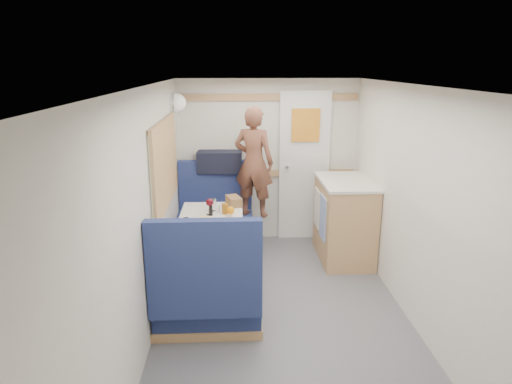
{
  "coord_description": "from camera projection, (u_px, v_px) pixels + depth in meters",
  "views": [
    {
      "loc": [
        -0.41,
        -3.28,
        2.16
      ],
      "look_at": [
        -0.21,
        0.9,
        0.98
      ],
      "focal_mm": 32.0,
      "sensor_mm": 36.0,
      "label": 1
    }
  ],
  "objects": [
    {
      "name": "floor",
      "position": [
        287.0,
        336.0,
        3.76
      ],
      "size": [
        4.5,
        4.5,
        0.0
      ],
      "primitive_type": "plane",
      "color": "#515156",
      "rests_on": "ground"
    },
    {
      "name": "ceiling",
      "position": [
        292.0,
        88.0,
        3.22
      ],
      "size": [
        4.5,
        4.5,
        0.0
      ],
      "primitive_type": "plane",
      "rotation": [
        3.14,
        0.0,
        0.0
      ],
      "color": "silver",
      "rests_on": "wall_back"
    },
    {
      "name": "wall_back",
      "position": [
        268.0,
        161.0,
        5.65
      ],
      "size": [
        2.2,
        0.02,
        2.0
      ],
      "primitive_type": "cube",
      "color": "silver",
      "rests_on": "floor"
    },
    {
      "name": "wall_left",
      "position": [
        144.0,
        224.0,
        3.44
      ],
      "size": [
        0.02,
        4.5,
        2.0
      ],
      "primitive_type": "cube",
      "color": "silver",
      "rests_on": "floor"
    },
    {
      "name": "wall_right",
      "position": [
        430.0,
        219.0,
        3.54
      ],
      "size": [
        0.02,
        4.5,
        2.0
      ],
      "primitive_type": "cube",
      "color": "silver",
      "rests_on": "floor"
    },
    {
      "name": "oak_trim_low",
      "position": [
        268.0,
        173.0,
        5.67
      ],
      "size": [
        2.15,
        0.02,
        0.08
      ],
      "primitive_type": "cube",
      "color": "#AE824E",
      "rests_on": "wall_back"
    },
    {
      "name": "oak_trim_high",
      "position": [
        268.0,
        97.0,
        5.42
      ],
      "size": [
        2.15,
        0.02,
        0.08
      ],
      "primitive_type": "cube",
      "color": "#AE824E",
      "rests_on": "wall_back"
    },
    {
      "name": "side_window",
      "position": [
        164.0,
        163.0,
        4.33
      ],
      "size": [
        0.04,
        1.3,
        0.72
      ],
      "primitive_type": "cube",
      "color": "#A4B397",
      "rests_on": "wall_left"
    },
    {
      "name": "rear_door",
      "position": [
        304.0,
        164.0,
        5.65
      ],
      "size": [
        0.62,
        0.12,
        1.86
      ],
      "color": "white",
      "rests_on": "wall_back"
    },
    {
      "name": "dinette_table",
      "position": [
        212.0,
        230.0,
        4.54
      ],
      "size": [
        0.62,
        0.92,
        0.72
      ],
      "color": "white",
      "rests_on": "floor"
    },
    {
      "name": "bench_far",
      "position": [
        216.0,
        226.0,
        5.44
      ],
      "size": [
        0.9,
        0.59,
        1.05
      ],
      "color": "navy",
      "rests_on": "floor"
    },
    {
      "name": "bench_near",
      "position": [
        208.0,
        297.0,
        3.78
      ],
      "size": [
        0.9,
        0.59,
        1.05
      ],
      "color": "navy",
      "rests_on": "floor"
    },
    {
      "name": "ledge",
      "position": [
        215.0,
        174.0,
        5.53
      ],
      "size": [
        0.9,
        0.14,
        0.04
      ],
      "primitive_type": "cube",
      "color": "#AE824E",
      "rests_on": "bench_far"
    },
    {
      "name": "dome_light",
      "position": [
        177.0,
        103.0,
        5.02
      ],
      "size": [
        0.2,
        0.2,
        0.2
      ],
      "primitive_type": "sphere",
      "color": "white",
      "rests_on": "wall_left"
    },
    {
      "name": "galley_counter",
      "position": [
        344.0,
        219.0,
        5.16
      ],
      "size": [
        0.57,
        0.92,
        0.92
      ],
      "color": "#AE824E",
      "rests_on": "floor"
    },
    {
      "name": "person",
      "position": [
        254.0,
        162.0,
        5.19
      ],
      "size": [
        0.54,
        0.45,
        1.27
      ],
      "primitive_type": "imported",
      "rotation": [
        0.0,
        0.0,
        2.76
      ],
      "color": "brown",
      "rests_on": "bench_far"
    },
    {
      "name": "duffel_bag",
      "position": [
        220.0,
        162.0,
        5.49
      ],
      "size": [
        0.54,
        0.28,
        0.25
      ],
      "primitive_type": "cube",
      "rotation": [
        0.0,
        0.0,
        -0.05
      ],
      "color": "black",
      "rests_on": "ledge"
    },
    {
      "name": "tray",
      "position": [
        233.0,
        225.0,
        4.2
      ],
      "size": [
        0.32,
        0.38,
        0.02
      ],
      "primitive_type": "cube",
      "rotation": [
        0.0,
        0.0,
        0.25
      ],
      "color": "white",
      "rests_on": "dinette_table"
    },
    {
      "name": "orange_fruit",
      "position": [
        231.0,
        210.0,
        4.47
      ],
      "size": [
        0.08,
        0.08,
        0.08
      ],
      "primitive_type": "sphere",
      "color": "orange",
      "rests_on": "tray"
    },
    {
      "name": "cheese_block",
      "position": [
        206.0,
        218.0,
        4.3
      ],
      "size": [
        0.12,
        0.1,
        0.04
      ],
      "primitive_type": "cube",
      "rotation": [
        0.0,
        0.0,
        -0.41
      ],
      "color": "#D5C07B",
      "rests_on": "tray"
    },
    {
      "name": "wine_glass",
      "position": [
        210.0,
        203.0,
        4.48
      ],
      "size": [
        0.08,
        0.08,
        0.17
      ],
      "color": "white",
      "rests_on": "dinette_table"
    },
    {
      "name": "tumbler_left",
      "position": [
        186.0,
        224.0,
        4.11
      ],
      "size": [
        0.06,
        0.06,
        0.11
      ],
      "primitive_type": "cylinder",
      "color": "white",
      "rests_on": "dinette_table"
    },
    {
      "name": "tumbler_right",
      "position": [
        213.0,
        205.0,
        4.63
      ],
      "size": [
        0.07,
        0.07,
        0.12
      ],
      "primitive_type": "cylinder",
      "color": "white",
      "rests_on": "dinette_table"
    },
    {
      "name": "beer_glass",
      "position": [
        225.0,
        209.0,
        4.54
      ],
      "size": [
        0.06,
        0.06,
        0.1
      ],
      "primitive_type": "cylinder",
      "color": "#945E15",
      "rests_on": "dinette_table"
    },
    {
      "name": "pepper_grinder",
      "position": [
        211.0,
        211.0,
        4.49
      ],
      "size": [
        0.04,
        0.04,
        0.1
      ],
      "primitive_type": "cylinder",
      "color": "black",
      "rests_on": "dinette_table"
    },
    {
      "name": "salt_grinder",
      "position": [
        219.0,
        208.0,
        4.59
      ],
      "size": [
        0.03,
        0.03,
        0.09
      ],
      "primitive_type": "cylinder",
      "color": "white",
      "rests_on": "dinette_table"
    },
    {
      "name": "bread_loaf",
      "position": [
        234.0,
        201.0,
        4.81
      ],
      "size": [
        0.18,
        0.25,
        0.09
      ],
      "primitive_type": "cube",
      "rotation": [
        0.0,
        0.0,
        0.3
      ],
      "color": "brown",
      "rests_on": "dinette_table"
    }
  ]
}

